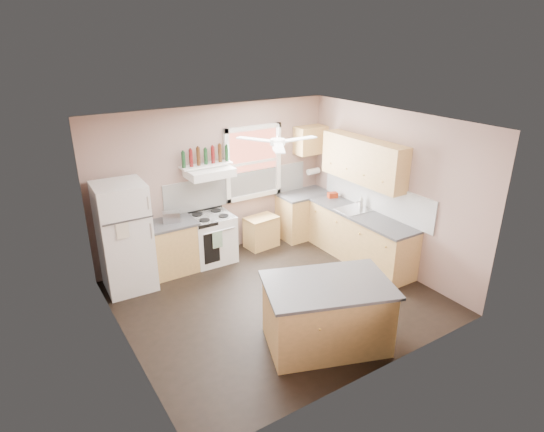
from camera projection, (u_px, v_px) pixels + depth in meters
floor at (277, 298)px, 7.03m from camera, size 4.50×4.50×0.00m
ceiling at (278, 123)px, 6.01m from camera, size 4.50×4.50×0.00m
wall_back at (215, 181)px, 8.10m from camera, size 4.50×0.05×2.70m
wall_right at (390, 190)px, 7.65m from camera, size 0.05×4.00×2.70m
wall_left at (117, 257)px, 5.39m from camera, size 0.05×4.00×2.70m
backsplash_back at (239, 187)px, 8.36m from camera, size 2.90×0.03×0.55m
backsplash_right at (375, 195)px, 7.93m from camera, size 0.03×2.60×0.55m
window_view at (253, 162)px, 8.35m from camera, size 1.00×0.02×1.20m
window_frame at (253, 163)px, 8.33m from camera, size 1.16×0.07×1.36m
refrigerator at (125, 237)px, 7.03m from camera, size 0.77×0.75×1.75m
base_cabinet_left at (170, 249)px, 7.67m from camera, size 0.90×0.60×0.86m
counter_left at (167, 224)px, 7.50m from camera, size 0.92×0.62×0.04m
toaster at (171, 217)px, 7.49m from camera, size 0.32×0.24×0.18m
stove at (212, 238)px, 8.05m from camera, size 0.75×0.66×0.86m
range_hood at (210, 173)px, 7.67m from camera, size 0.78×0.50×0.14m
bottle_shelf at (206, 165)px, 7.73m from camera, size 0.90×0.26×0.03m
cart at (261, 232)px, 8.63m from camera, size 0.63×0.45×0.59m
base_cabinet_corner at (304, 215)px, 9.06m from camera, size 1.00×0.60×0.86m
base_cabinet_right at (360, 238)px, 8.07m from camera, size 0.60×2.20×0.86m
counter_corner at (305, 194)px, 8.89m from camera, size 1.02×0.62×0.04m
counter_right at (361, 214)px, 7.89m from camera, size 0.62×2.22×0.04m
sink at (353, 210)px, 8.05m from camera, size 0.55×0.45×0.03m
faucet at (360, 204)px, 8.10m from camera, size 0.03×0.03×0.14m
upper_cabinet_right at (363, 160)px, 7.78m from camera, size 0.33×1.80×0.76m
upper_cabinet_corner at (310, 140)px, 8.71m from camera, size 0.60×0.33×0.52m
paper_towel at (313, 171)px, 9.04m from camera, size 0.26×0.12×0.12m
island at (327, 315)px, 5.86m from camera, size 1.73×1.41×0.86m
island_top at (328, 285)px, 5.69m from camera, size 1.85×1.52×0.04m
ceiling_fan_hub at (278, 142)px, 6.10m from camera, size 0.20×0.20×0.08m
soap_bottle at (361, 201)px, 8.11m from camera, size 0.12×0.12×0.22m
red_caddy at (333, 195)px, 8.62m from camera, size 0.21×0.16×0.10m
wine_bottles at (206, 156)px, 7.67m from camera, size 0.86×0.06×0.31m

